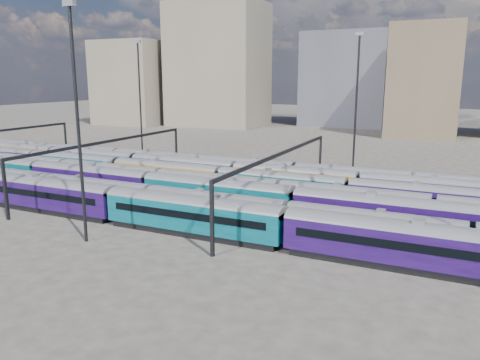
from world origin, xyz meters
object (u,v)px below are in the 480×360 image
at_px(rake_0, 193,210).
at_px(rake_2, 217,191).
at_px(mast_2, 77,116).
at_px(rake_1, 287,213).

distance_m(rake_0, rake_2, 10.23).
bearing_deg(rake_0, mast_2, -144.24).
xyz_separation_m(rake_0, mast_2, (-9.72, -7.00, 11.01)).
distance_m(rake_1, rake_2, 12.94).
bearing_deg(rake_1, mast_2, -148.38).
height_order(rake_0, mast_2, mast_2).
height_order(rake_0, rake_2, rake_0).
bearing_deg(rake_0, rake_2, 102.17).
bearing_deg(mast_2, rake_1, 31.62).
bearing_deg(rake_1, rake_0, -152.90).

